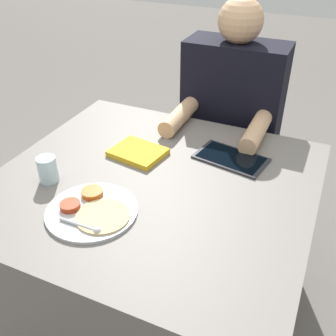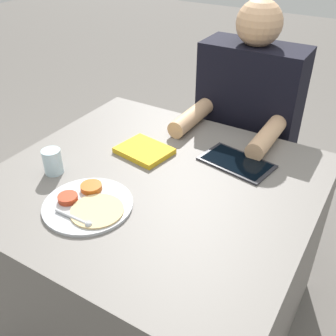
{
  "view_description": "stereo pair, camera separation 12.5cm",
  "coord_description": "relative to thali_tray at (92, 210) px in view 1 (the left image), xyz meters",
  "views": [
    {
      "loc": [
        0.48,
        -0.95,
        1.46
      ],
      "look_at": [
        0.05,
        0.01,
        0.77
      ],
      "focal_mm": 42.0,
      "sensor_mm": 36.0,
      "label": 1
    },
    {
      "loc": [
        0.59,
        -0.89,
        1.46
      ],
      "look_at": [
        0.05,
        0.01,
        0.77
      ],
      "focal_mm": 42.0,
      "sensor_mm": 36.0,
      "label": 2
    }
  ],
  "objects": [
    {
      "name": "drinking_glass",
      "position": [
        -0.22,
        0.08,
        0.04
      ],
      "size": [
        0.06,
        0.06,
        0.09
      ],
      "color": "silver",
      "rests_on": "dining_table"
    },
    {
      "name": "person_diner",
      "position": [
        0.17,
        0.86,
        -0.17
      ],
      "size": [
        0.43,
        0.48,
        1.18
      ],
      "color": "black",
      "rests_on": "ground_plane"
    },
    {
      "name": "red_notebook",
      "position": [
        -0.03,
        0.35,
        0.0
      ],
      "size": [
        0.21,
        0.18,
        0.02
      ],
      "color": "silver",
      "rests_on": "dining_table"
    },
    {
      "name": "dining_table",
      "position": [
        0.09,
        0.22,
        -0.36
      ],
      "size": [
        1.04,
        0.97,
        0.71
      ],
      "color": "slate",
      "rests_on": "ground_plane"
    },
    {
      "name": "tablet_device",
      "position": [
        0.29,
        0.45,
        -0.0
      ],
      "size": [
        0.27,
        0.19,
        0.01
      ],
      "color": "#28282D",
      "rests_on": "dining_table"
    },
    {
      "name": "thali_tray",
      "position": [
        0.0,
        0.0,
        0.0
      ],
      "size": [
        0.27,
        0.27,
        0.03
      ],
      "color": "#B7BABF",
      "rests_on": "dining_table"
    },
    {
      "name": "ground_plane",
      "position": [
        0.09,
        0.22,
        -0.72
      ],
      "size": [
        12.0,
        12.0,
        0.0
      ],
      "primitive_type": "plane",
      "color": "#605B56"
    }
  ]
}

